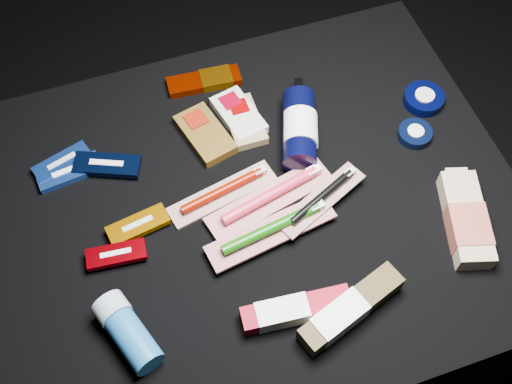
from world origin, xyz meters
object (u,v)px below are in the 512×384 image
object	(u,v)px
deodorant_stick	(127,331)
toothpaste_carton_red	(291,311)
lotion_bottle	(300,129)
bodywash_bottle	(466,221)

from	to	relation	value
deodorant_stick	toothpaste_carton_red	size ratio (longest dim) A/B	0.77
lotion_bottle	bodywash_bottle	size ratio (longest dim) A/B	1.05
lotion_bottle	deodorant_stick	size ratio (longest dim) A/B	1.45
lotion_bottle	toothpaste_carton_red	bearing A→B (deg)	-92.68
lotion_bottle	toothpaste_carton_red	xyz separation A→B (m)	(-0.14, -0.33, -0.02)
lotion_bottle	deodorant_stick	xyz separation A→B (m)	(-0.40, -0.28, -0.01)
deodorant_stick	toothpaste_carton_red	xyz separation A→B (m)	(0.26, -0.05, -0.01)
lotion_bottle	bodywash_bottle	xyz separation A→B (m)	(0.21, -0.27, -0.01)
lotion_bottle	deodorant_stick	bearing A→B (deg)	-124.71
toothpaste_carton_red	lotion_bottle	bearing A→B (deg)	72.55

